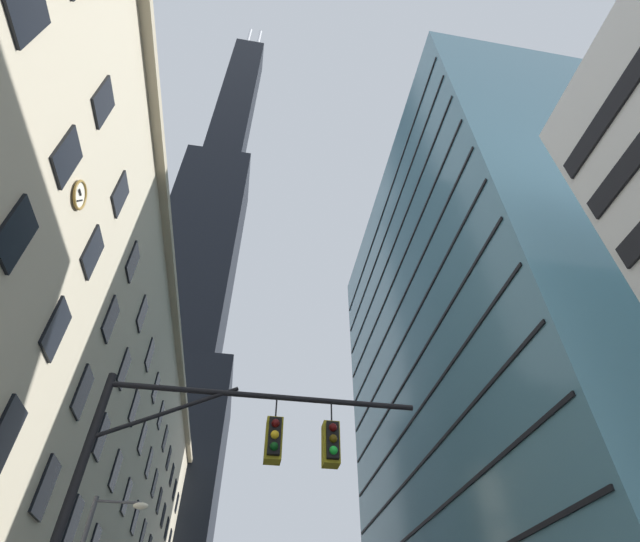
{
  "coord_description": "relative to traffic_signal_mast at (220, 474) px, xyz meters",
  "views": [
    {
      "loc": [
        -3.32,
        -8.03,
        1.83
      ],
      "look_at": [
        1.45,
        20.56,
        28.95
      ],
      "focal_mm": 26.1,
      "sensor_mm": 36.0,
      "label": 1
    }
  ],
  "objects": [
    {
      "name": "station_building",
      "position": [
        -15.43,
        28.0,
        8.56
      ],
      "size": [
        17.06,
        73.7,
        28.35
      ],
      "color": "#BCAF93",
      "rests_on": "ground"
    },
    {
      "name": "dark_skyscraper",
      "position": [
        -15.11,
        71.18,
        60.38
      ],
      "size": [
        24.3,
        24.3,
        222.93
      ],
      "color": "black",
      "rests_on": "ground"
    },
    {
      "name": "glass_office_midrise",
      "position": [
        24.06,
        25.98,
        21.16
      ],
      "size": [
        18.68,
        41.31,
        53.52
      ],
      "color": "teal",
      "rests_on": "ground"
    },
    {
      "name": "traffic_signal_mast",
      "position": [
        0.0,
        0.0,
        0.0
      ],
      "size": [
        7.84,
        0.63,
        7.65
      ],
      "color": "black",
      "rests_on": "sidewalk_left"
    }
  ]
}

